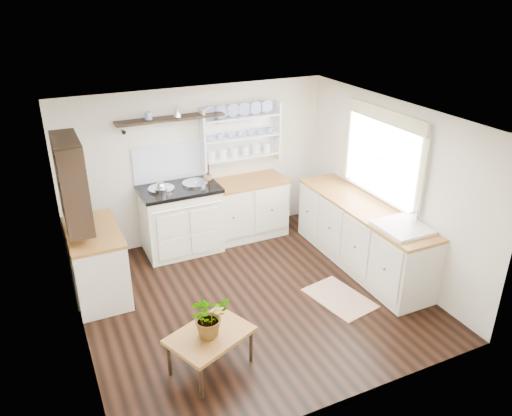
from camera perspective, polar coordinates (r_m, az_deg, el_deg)
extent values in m
cube|color=black|center=(6.37, -0.44, -10.16)|extent=(4.00, 3.80, 0.01)
cube|color=beige|center=(7.43, -6.62, 4.93)|extent=(4.00, 0.02, 2.30)
cube|color=beige|center=(6.80, 15.03, 2.32)|extent=(0.02, 3.80, 2.30)
cube|color=beige|center=(5.37, -20.32, -4.62)|extent=(0.02, 3.80, 2.30)
cube|color=white|center=(5.40, -0.52, 10.31)|extent=(4.00, 3.80, 0.01)
cube|color=white|center=(6.77, 14.30, 5.45)|extent=(0.04, 1.40, 1.00)
cube|color=white|center=(6.75, 14.16, 5.43)|extent=(0.02, 1.50, 1.10)
cube|color=beige|center=(6.58, 14.55, 10.18)|extent=(0.04, 1.55, 0.18)
cube|color=white|center=(7.29, -8.58, -1.39)|extent=(1.07, 0.69, 0.94)
cube|color=black|center=(7.09, -8.83, 2.21)|extent=(1.11, 0.73, 0.05)
cylinder|color=silver|center=(7.02, -10.77, 2.17)|extent=(0.36, 0.36, 0.03)
cylinder|color=silver|center=(7.14, -6.97, 2.83)|extent=(0.36, 0.36, 0.03)
cylinder|color=silver|center=(6.80, -7.81, 0.06)|extent=(0.96, 0.02, 0.02)
cube|color=white|center=(7.64, -1.38, -0.10)|extent=(1.25, 0.60, 0.88)
cube|color=brown|center=(7.47, -1.41, 2.96)|extent=(1.27, 0.63, 0.04)
cube|color=white|center=(6.99, 11.98, -3.16)|extent=(0.60, 2.40, 0.88)
cube|color=brown|center=(6.80, 12.30, 0.12)|extent=(0.62, 2.43, 0.04)
cube|color=white|center=(6.32, 16.26, -3.10)|extent=(0.55, 0.60, 0.28)
cylinder|color=silver|center=(6.36, 17.84, -1.12)|extent=(0.02, 0.02, 0.22)
cube|color=white|center=(6.52, -17.69, -6.04)|extent=(0.60, 1.10, 0.88)
cube|color=brown|center=(6.31, -18.20, -2.59)|extent=(0.62, 1.13, 0.04)
cube|color=white|center=(7.51, -1.98, 8.49)|extent=(1.20, 0.03, 0.90)
cube|color=white|center=(7.43, -1.71, 8.32)|extent=(1.20, 0.22, 0.02)
cylinder|color=navy|center=(7.37, -1.77, 10.36)|extent=(0.20, 0.02, 0.20)
cube|color=black|center=(6.98, -9.73, 10.05)|extent=(1.50, 0.24, 0.04)
cone|color=black|center=(6.94, -15.03, 8.54)|extent=(0.06, 0.20, 0.06)
cone|color=black|center=(7.26, -4.83, 9.99)|extent=(0.06, 0.20, 0.06)
cube|color=black|center=(6.04, -20.33, 2.83)|extent=(0.28, 0.80, 1.05)
cylinder|color=#A56A3C|center=(7.32, -5.51, 3.22)|extent=(0.12, 0.12, 0.14)
cube|color=brown|center=(5.15, -5.28, -14.28)|extent=(0.95, 0.83, 0.04)
cylinder|color=black|center=(4.99, -6.30, -19.20)|extent=(0.04, 0.04, 0.39)
cylinder|color=black|center=(5.26, -9.89, -16.67)|extent=(0.04, 0.04, 0.39)
cylinder|color=black|center=(5.34, -0.58, -15.45)|extent=(0.04, 0.04, 0.39)
cylinder|color=black|center=(5.60, -4.21, -13.35)|extent=(0.04, 0.04, 0.39)
imported|color=#3F7233|center=(5.00, -5.38, -12.13)|extent=(0.44, 0.40, 0.44)
cube|color=#9D735B|center=(6.43, 9.52, -10.13)|extent=(0.70, 0.94, 0.02)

